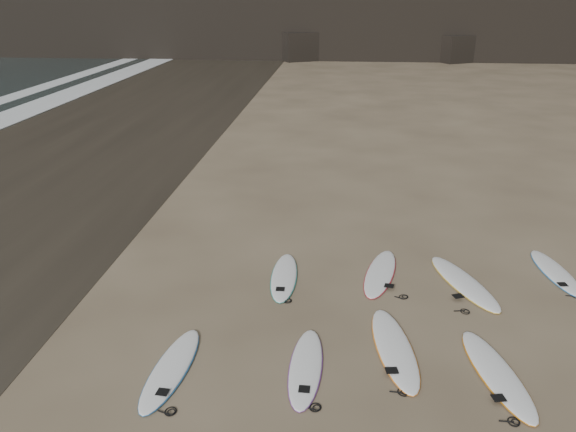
# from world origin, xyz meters

# --- Properties ---
(ground) EXTENTS (240.00, 240.00, 0.00)m
(ground) POSITION_xyz_m (0.00, 0.00, 0.00)
(ground) COLOR #897559
(ground) RESTS_ON ground
(wet_sand) EXTENTS (12.00, 200.00, 0.01)m
(wet_sand) POSITION_xyz_m (-13.00, 10.00, 0.00)
(wet_sand) COLOR #383026
(wet_sand) RESTS_ON ground
(surfboard_0) EXTENTS (0.77, 2.41, 0.09)m
(surfboard_0) POSITION_xyz_m (-4.46, -0.75, 0.04)
(surfboard_0) COLOR white
(surfboard_0) RESTS_ON ground
(surfboard_1) EXTENTS (0.60, 2.27, 0.08)m
(surfboard_1) POSITION_xyz_m (-2.16, -0.49, 0.04)
(surfboard_1) COLOR white
(surfboard_1) RESTS_ON ground
(surfboard_2) EXTENTS (1.00, 2.66, 0.09)m
(surfboard_2) POSITION_xyz_m (-0.60, 0.20, 0.05)
(surfboard_2) COLOR white
(surfboard_2) RESTS_ON ground
(surfboard_3) EXTENTS (1.11, 2.58, 0.09)m
(surfboard_3) POSITION_xyz_m (1.07, -0.37, 0.05)
(surfboard_3) COLOR white
(surfboard_3) RESTS_ON ground
(surfboard_5) EXTENTS (0.61, 2.32, 0.08)m
(surfboard_5) POSITION_xyz_m (-2.86, 2.73, 0.04)
(surfboard_5) COLOR white
(surfboard_5) RESTS_ON ground
(surfboard_6) EXTENTS (1.11, 2.51, 0.09)m
(surfboard_6) POSITION_xyz_m (-0.69, 3.10, 0.04)
(surfboard_6) COLOR white
(surfboard_6) RESTS_ON ground
(surfboard_7) EXTENTS (1.51, 2.71, 0.10)m
(surfboard_7) POSITION_xyz_m (1.12, 2.81, 0.05)
(surfboard_7) COLOR white
(surfboard_7) RESTS_ON ground
(surfboard_8) EXTENTS (0.83, 2.37, 0.08)m
(surfboard_8) POSITION_xyz_m (3.32, 3.51, 0.04)
(surfboard_8) COLOR white
(surfboard_8) RESTS_ON ground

